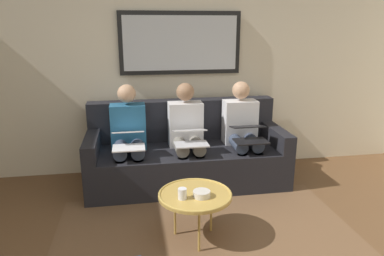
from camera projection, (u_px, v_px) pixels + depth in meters
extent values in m
cube|color=beige|center=(180.00, 64.00, 4.34)|extent=(6.00, 0.12, 2.60)
cube|color=brown|center=(209.00, 240.00, 3.04)|extent=(2.60, 1.80, 0.01)
cube|color=black|center=(187.00, 165.00, 4.12)|extent=(2.20, 0.90, 0.42)
cube|color=black|center=(182.00, 119.00, 4.33)|extent=(2.20, 0.20, 0.48)
cube|color=black|center=(274.00, 135.00, 4.20)|extent=(0.14, 0.90, 0.20)
cube|color=black|center=(92.00, 144.00, 3.87)|extent=(0.14, 0.90, 0.20)
cube|color=black|center=(180.00, 43.00, 4.19)|extent=(1.42, 0.04, 0.72)
cube|color=#B2B7BC|center=(181.00, 43.00, 4.16)|extent=(1.32, 0.01, 0.62)
cylinder|color=tan|center=(195.00, 195.00, 2.96)|extent=(0.61, 0.61, 0.03)
torus|color=tan|center=(195.00, 194.00, 2.95)|extent=(0.61, 0.61, 0.02)
cylinder|color=#B28E42|center=(199.00, 230.00, 2.84)|extent=(0.02, 0.02, 0.39)
cylinder|color=#B28E42|center=(211.00, 211.00, 3.12)|extent=(0.02, 0.02, 0.39)
cylinder|color=#B28E42|center=(175.00, 214.00, 3.07)|extent=(0.02, 0.02, 0.39)
cylinder|color=silver|center=(182.00, 194.00, 2.85)|extent=(0.07, 0.07, 0.09)
cylinder|color=beige|center=(202.00, 194.00, 2.90)|extent=(0.14, 0.14, 0.05)
cube|color=silver|center=(240.00, 122.00, 4.19)|extent=(0.38, 0.22, 0.50)
sphere|color=tan|center=(241.00, 90.00, 4.09)|extent=(0.20, 0.20, 0.20)
cylinder|color=#384256|center=(252.00, 141.00, 4.05)|extent=(0.14, 0.42, 0.14)
cylinder|color=#384256|center=(237.00, 142.00, 4.02)|extent=(0.14, 0.42, 0.14)
cylinder|color=#384256|center=(257.00, 172.00, 3.93)|extent=(0.11, 0.11, 0.42)
cylinder|color=#384256|center=(242.00, 173.00, 3.90)|extent=(0.11, 0.11, 0.42)
cube|color=black|center=(251.00, 141.00, 3.82)|extent=(0.35, 0.23, 0.01)
cube|color=black|center=(247.00, 127.00, 3.92)|extent=(0.35, 0.23, 0.06)
cube|color=#A5C6EA|center=(247.00, 126.00, 3.91)|extent=(0.31, 0.20, 0.04)
cube|color=silver|center=(185.00, 124.00, 4.09)|extent=(0.38, 0.22, 0.50)
sphere|color=#997051|center=(185.00, 92.00, 3.98)|extent=(0.20, 0.20, 0.20)
cylinder|color=gray|center=(196.00, 144.00, 3.95)|extent=(0.14, 0.42, 0.14)
cylinder|color=gray|center=(180.00, 145.00, 3.92)|extent=(0.14, 0.42, 0.14)
cylinder|color=gray|center=(200.00, 176.00, 3.83)|extent=(0.11, 0.11, 0.42)
cylinder|color=gray|center=(183.00, 177.00, 3.80)|extent=(0.11, 0.11, 0.42)
cube|color=silver|center=(192.00, 144.00, 3.72)|extent=(0.35, 0.22, 0.01)
cube|color=silver|center=(189.00, 130.00, 3.81)|extent=(0.35, 0.21, 0.06)
cube|color=#A5C6EA|center=(190.00, 130.00, 3.81)|extent=(0.31, 0.19, 0.05)
cube|color=#235B84|center=(128.00, 127.00, 3.98)|extent=(0.38, 0.22, 0.50)
sphere|color=tan|center=(127.00, 94.00, 3.88)|extent=(0.20, 0.20, 0.20)
cylinder|color=#384256|center=(138.00, 148.00, 3.85)|extent=(0.14, 0.42, 0.14)
cylinder|color=#384256|center=(120.00, 149.00, 3.82)|extent=(0.14, 0.42, 0.14)
cylinder|color=#384256|center=(139.00, 180.00, 3.73)|extent=(0.11, 0.11, 0.42)
cylinder|color=#384256|center=(122.00, 181.00, 3.70)|extent=(0.11, 0.11, 0.42)
cube|color=white|center=(129.00, 148.00, 3.61)|extent=(0.32, 0.23, 0.01)
cube|color=white|center=(128.00, 132.00, 3.72)|extent=(0.32, 0.22, 0.08)
cube|color=#A5C6EA|center=(128.00, 132.00, 3.72)|extent=(0.29, 0.20, 0.06)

